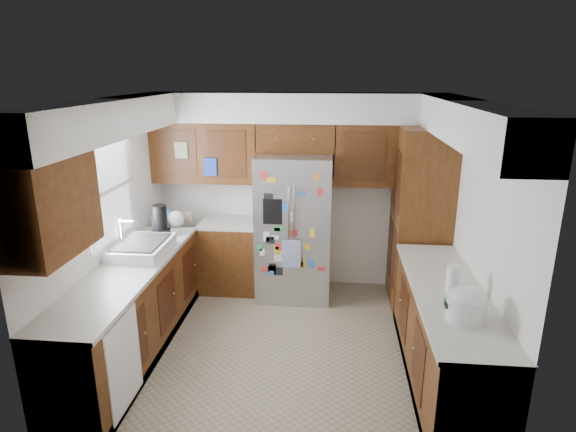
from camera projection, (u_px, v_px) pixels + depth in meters
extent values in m
plane|color=tan|center=(284.00, 344.00, 5.05)|extent=(3.60, 3.60, 0.00)
cube|color=white|center=(297.00, 192.00, 6.21)|extent=(3.60, 0.04, 2.50)
cube|color=white|center=(107.00, 226.00, 4.85)|extent=(0.04, 3.20, 2.50)
cube|color=white|center=(474.00, 237.00, 4.52)|extent=(0.04, 3.20, 2.50)
cube|color=white|center=(259.00, 308.00, 3.16)|extent=(3.60, 0.04, 2.50)
cube|color=white|center=(284.00, 98.00, 4.32)|extent=(3.60, 3.20, 0.02)
cube|color=white|center=(296.00, 108.00, 5.72)|extent=(3.60, 0.38, 0.35)
cube|color=white|center=(114.00, 118.00, 4.52)|extent=(0.38, 3.20, 0.35)
cube|color=white|center=(466.00, 121.00, 4.23)|extent=(0.38, 3.20, 0.35)
cube|color=#461F0D|center=(206.00, 152.00, 6.00)|extent=(1.33, 0.34, 0.75)
cube|color=#461F0D|center=(390.00, 155.00, 5.79)|extent=(1.33, 0.34, 0.75)
cube|color=#461F0D|center=(51.00, 207.00, 3.59)|extent=(0.34, 0.85, 0.75)
cube|color=white|center=(109.00, 190.00, 4.84)|extent=(0.02, 0.90, 1.05)
cube|color=white|center=(112.00, 190.00, 4.84)|extent=(0.01, 1.02, 1.15)
cube|color=#1D3BAE|center=(210.00, 167.00, 5.85)|extent=(0.16, 0.02, 0.22)
cube|color=beige|center=(181.00, 150.00, 5.83)|extent=(0.16, 0.02, 0.20)
cube|color=#461F0D|center=(131.00, 313.00, 4.77)|extent=(0.60, 2.60, 0.88)
cube|color=#461F0D|center=(231.00, 256.00, 6.24)|extent=(0.75, 0.60, 0.88)
cube|color=beige|center=(127.00, 270.00, 4.64)|extent=(0.63, 2.60, 0.04)
cube|color=beige|center=(230.00, 223.00, 6.10)|extent=(0.75, 0.60, 0.04)
cube|color=black|center=(135.00, 348.00, 4.89)|extent=(0.60, 2.60, 0.10)
cube|color=white|center=(125.00, 363.00, 3.93)|extent=(0.01, 0.58, 0.80)
cube|color=#461F0D|center=(444.00, 338.00, 4.33)|extent=(0.60, 2.25, 0.88)
cube|color=beige|center=(449.00, 292.00, 4.20)|extent=(0.63, 2.25, 0.04)
cube|color=black|center=(440.00, 375.00, 4.44)|extent=(0.60, 2.25, 0.10)
cube|color=#461F0D|center=(420.00, 218.00, 5.69)|extent=(0.60, 0.90, 2.15)
cube|color=gray|center=(294.00, 227.00, 5.94)|extent=(0.90, 0.75, 1.80)
cylinder|color=silver|center=(289.00, 225.00, 5.52)|extent=(0.02, 0.02, 0.90)
cylinder|color=silver|center=(294.00, 225.00, 5.52)|extent=(0.02, 0.02, 0.90)
cube|color=black|center=(272.00, 212.00, 5.51)|extent=(0.22, 0.01, 0.30)
cube|color=silver|center=(291.00, 254.00, 5.61)|extent=(0.22, 0.01, 0.34)
cube|color=green|center=(260.00, 248.00, 5.65)|extent=(0.06, 0.00, 0.08)
cube|color=yellow|center=(271.00, 180.00, 5.40)|extent=(0.10, 0.00, 0.06)
cube|color=black|center=(272.00, 267.00, 5.71)|extent=(0.08, 0.00, 0.09)
cube|color=blue|center=(302.00, 194.00, 5.41)|extent=(0.09, 0.00, 0.05)
cube|color=blue|center=(286.00, 207.00, 5.48)|extent=(0.09, 0.00, 0.11)
cube|color=yellow|center=(276.00, 251.00, 5.64)|extent=(0.06, 0.00, 0.10)
cube|color=black|center=(278.00, 271.00, 5.71)|extent=(0.11, 0.00, 0.10)
cube|color=red|center=(263.00, 175.00, 5.39)|extent=(0.08, 0.00, 0.09)
cube|color=white|center=(275.00, 237.00, 5.59)|extent=(0.09, 0.00, 0.05)
cube|color=white|center=(262.00, 252.00, 5.66)|extent=(0.06, 0.00, 0.09)
cube|color=red|center=(294.00, 233.00, 5.56)|extent=(0.08, 0.00, 0.08)
cube|color=green|center=(277.00, 230.00, 5.56)|extent=(0.07, 0.00, 0.06)
cube|color=orange|center=(316.00, 177.00, 5.34)|extent=(0.06, 0.00, 0.10)
cube|color=blue|center=(311.00, 264.00, 5.64)|extent=(0.08, 0.00, 0.10)
cube|color=yellow|center=(307.00, 247.00, 5.59)|extent=(0.06, 0.00, 0.08)
cube|color=red|center=(280.00, 247.00, 5.62)|extent=(0.10, 0.00, 0.08)
cube|color=green|center=(278.00, 229.00, 5.56)|extent=(0.10, 0.00, 0.06)
cube|color=#8C4C99|center=(293.00, 249.00, 5.62)|extent=(0.08, 0.00, 0.05)
cube|color=red|center=(320.00, 192.00, 5.39)|extent=(0.07, 0.00, 0.10)
cube|color=green|center=(293.00, 252.00, 5.62)|extent=(0.09, 0.00, 0.07)
cube|color=blue|center=(272.00, 270.00, 5.72)|extent=(0.10, 0.00, 0.11)
cube|color=red|center=(321.00, 269.00, 5.65)|extent=(0.09, 0.00, 0.05)
cube|color=white|center=(279.00, 258.00, 5.66)|extent=(0.11, 0.00, 0.09)
cube|color=yellow|center=(312.00, 233.00, 5.53)|extent=(0.06, 0.00, 0.11)
cube|color=white|center=(266.00, 237.00, 5.60)|extent=(0.07, 0.00, 0.12)
cube|color=black|center=(268.00, 198.00, 5.46)|extent=(0.11, 0.00, 0.10)
cube|color=black|center=(270.00, 240.00, 5.61)|extent=(0.10, 0.00, 0.08)
cube|color=white|center=(291.00, 217.00, 5.50)|extent=(0.07, 0.00, 0.12)
cube|color=orange|center=(300.00, 262.00, 5.65)|extent=(0.08, 0.00, 0.11)
cube|color=yellow|center=(281.00, 252.00, 5.64)|extent=(0.06, 0.00, 0.05)
cube|color=yellow|center=(302.00, 265.00, 5.66)|extent=(0.10, 0.00, 0.08)
cube|color=red|center=(265.00, 269.00, 5.72)|extent=(0.09, 0.00, 0.07)
cube|color=#461F0D|center=(296.00, 137.00, 5.84)|extent=(0.96, 0.34, 0.35)
sphere|color=#1537B7|center=(264.00, 110.00, 5.73)|extent=(0.30, 0.30, 0.30)
cylinder|color=black|center=(309.00, 116.00, 5.69)|extent=(0.28, 0.28, 0.16)
ellipsoid|color=#333338|center=(309.00, 109.00, 5.66)|extent=(0.26, 0.26, 0.12)
cube|color=white|center=(142.00, 248.00, 5.00)|extent=(0.52, 0.70, 0.12)
cube|color=black|center=(141.00, 242.00, 4.98)|extent=(0.44, 0.60, 0.02)
cylinder|color=silver|center=(122.00, 233.00, 4.97)|extent=(0.02, 0.02, 0.30)
cylinder|color=silver|center=(126.00, 221.00, 4.93)|extent=(0.16, 0.02, 0.02)
cube|color=yellow|center=(154.00, 260.00, 4.79)|extent=(0.10, 0.18, 0.04)
cube|color=black|center=(161.00, 233.00, 5.49)|extent=(0.18, 0.14, 0.10)
cylinder|color=black|center=(160.00, 217.00, 5.43)|extent=(0.16, 0.16, 0.28)
cylinder|color=gray|center=(158.00, 224.00, 5.67)|extent=(0.14, 0.14, 0.20)
sphere|color=white|center=(176.00, 219.00, 5.85)|extent=(0.20, 0.20, 0.20)
cube|color=#3F72B2|center=(167.00, 217.00, 5.94)|extent=(0.14, 0.10, 0.18)
cube|color=#BFB28C|center=(188.00, 217.00, 6.03)|extent=(0.10, 0.08, 0.14)
cylinder|color=white|center=(154.00, 238.00, 5.32)|extent=(0.08, 0.08, 0.11)
cylinder|color=silver|center=(466.00, 308.00, 3.65)|extent=(0.30, 0.30, 0.20)
ellipsoid|color=silver|center=(468.00, 296.00, 3.62)|extent=(0.29, 0.29, 0.13)
cube|color=black|center=(448.00, 305.00, 3.66)|extent=(0.04, 0.06, 0.04)
cylinder|color=white|center=(453.00, 279.00, 4.10)|extent=(0.11, 0.11, 0.24)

